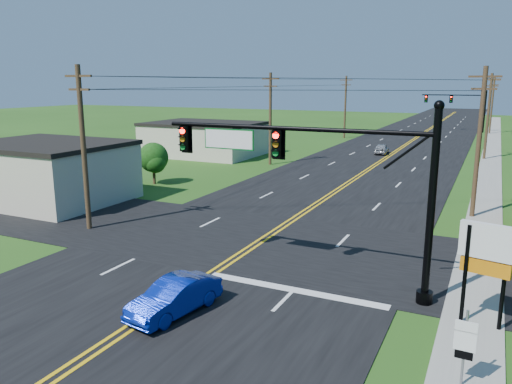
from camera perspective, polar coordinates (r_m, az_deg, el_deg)
The scene contains 19 objects.
ground at distance 16.82m, azimuth -18.59°, elevation -16.95°, with size 260.00×260.00×0.00m, color #224B15.
road_main at distance 61.72m, azimuth 15.51°, elevation 4.48°, with size 16.00×220.00×0.04m, color black.
road_cross at distance 25.94m, azimuth 0.11°, elevation -5.65°, with size 70.00×10.00×0.04m, color black.
sidewalk at distance 50.90m, azimuth 25.14°, elevation 2.17°, with size 2.00×160.00×0.08m, color gray.
signal_mast_main at distance 19.59m, azimuth 6.57°, elevation 2.59°, with size 11.30×0.60×7.48m.
signal_mast_far at distance 90.55m, azimuth 21.96°, elevation 9.31°, with size 10.98×0.60×7.48m.
cream_bldg_near at distance 37.24m, azimuth -22.80°, elevation 2.16°, with size 10.20×8.20×4.10m.
cream_bldg_far at distance 56.96m, azimuth -5.94°, elevation 6.10°, with size 12.20×9.20×3.70m.
utility_pole_left_a at distance 28.74m, azimuth -19.13°, elevation 5.05°, with size 1.80×0.28×9.00m.
utility_pole_left_b at distance 49.64m, azimuth 1.65°, elevation 8.55°, with size 1.80×0.28×9.00m.
utility_pole_left_c at distance 75.08m, azimuth 10.17°, elevation 9.68°, with size 1.80×0.28×9.00m.
utility_pole_right_a at distance 32.45m, azimuth 24.13°, elevation 5.42°, with size 1.80×0.28×9.00m.
utility_pole_right_b at distance 58.37m, azimuth 25.01°, elevation 7.99°, with size 1.80×0.28×9.00m.
utility_pole_right_c at distance 88.33m, azimuth 25.38°, elevation 9.08°, with size 1.80×0.28×9.00m.
tree_left at distance 41.00m, azimuth -11.65°, elevation 3.89°, with size 2.40×2.40×3.37m.
blue_car at distance 18.25m, azimuth -9.28°, elevation -11.84°, with size 1.31×3.77×1.24m, color #071E9C.
distant_car at distance 59.10m, azimuth 14.17°, elevation 4.78°, with size 1.40×3.47×1.18m, color #A5A6AA.
route_sign at distance 14.86m, azimuth 22.75°, elevation -15.66°, with size 0.57×0.10×2.26m.
pylon_sign at distance 17.98m, azimuth 24.88°, elevation -6.34°, with size 1.77×0.63×3.62m.
Camera 1 is at (10.60, -10.27, 8.07)m, focal length 35.00 mm.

